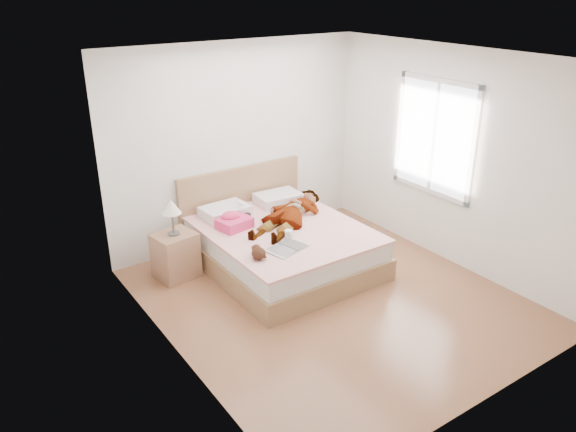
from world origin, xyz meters
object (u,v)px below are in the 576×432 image
object	(u,v)px
magazine	(287,248)
woman	(291,210)
coffee_mug	(289,234)
nightstand	(175,252)
plush_toy	(258,252)
towel	(234,221)
bed	(279,243)
phone	(239,204)

from	to	relation	value
magazine	woman	bearing A→B (deg)	52.93
magazine	coffee_mug	distance (m)	0.27
nightstand	plush_toy	bearing A→B (deg)	-61.80
towel	plush_toy	distance (m)	0.87
bed	towel	bearing A→B (deg)	151.93
towel	plush_toy	xyz separation A→B (m)	(-0.18, -0.85, -0.01)
woman	phone	distance (m)	0.64
towel	nightstand	world-z (taller)	nightstand
towel	magazine	bearing A→B (deg)	-75.92
magazine	plush_toy	size ratio (longest dim) A/B	2.04
towel	plush_toy	world-z (taller)	towel
phone	plush_toy	distance (m)	1.17
bed	towel	xyz separation A→B (m)	(-0.49, 0.26, 0.32)
woman	phone	bearing A→B (deg)	-160.32
plush_toy	coffee_mug	bearing A→B (deg)	21.77
towel	nightstand	bearing A→B (deg)	168.28
bed	towel	world-z (taller)	bed
bed	plush_toy	distance (m)	0.94
bed	nightstand	distance (m)	1.26
woman	bed	world-z (taller)	bed
bed	plush_toy	bearing A→B (deg)	-138.41
phone	magazine	bearing A→B (deg)	-122.53
woman	bed	xyz separation A→B (m)	(-0.24, -0.11, -0.34)
bed	magazine	size ratio (longest dim) A/B	4.04
nightstand	coffee_mug	bearing A→B (deg)	-35.60
bed	plush_toy	xyz separation A→B (m)	(-0.66, -0.59, 0.30)
bed	plush_toy	world-z (taller)	bed
woman	nightstand	size ratio (longest dim) A/B	1.62
magazine	phone	bearing A→B (deg)	89.13
magazine	nightstand	distance (m)	1.36
nightstand	phone	bearing A→B (deg)	6.01
towel	magazine	size ratio (longest dim) A/B	0.83
bed	coffee_mug	xyz separation A→B (m)	(-0.11, -0.37, 0.29)
bed	towel	size ratio (longest dim) A/B	4.87
phone	bed	distance (m)	0.70
woman	plush_toy	distance (m)	1.14
plush_toy	towel	bearing A→B (deg)	78.32
phone	nightstand	bearing A→B (deg)	154.35
towel	nightstand	xyz separation A→B (m)	(-0.71, 0.15, -0.27)
woman	magazine	size ratio (longest dim) A/B	3.06
woman	coffee_mug	distance (m)	0.59
woman	coffee_mug	world-z (taller)	woman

